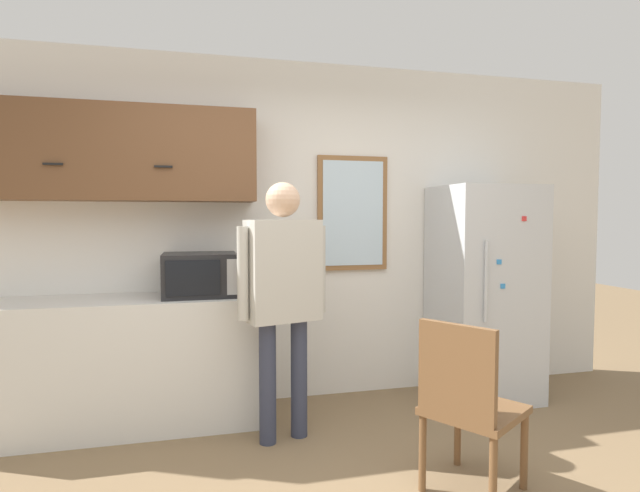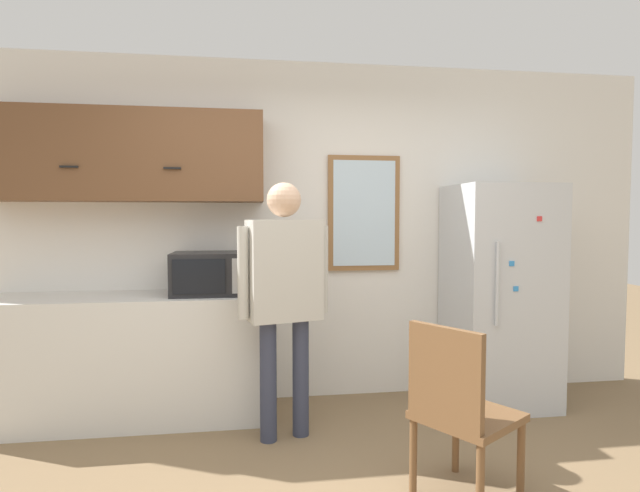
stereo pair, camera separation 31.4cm
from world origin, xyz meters
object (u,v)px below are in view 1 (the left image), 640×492
person (283,283)px  chair (467,400)px  refrigerator (484,292)px  microwave (200,275)px

person → chair: person is taller
person → chair: 1.32m
person → refrigerator: refrigerator is taller
microwave → person: (0.52, -0.45, -0.02)m
microwave → person: 0.69m
microwave → person: bearing=-40.9°
microwave → chair: size_ratio=0.55×
person → microwave: bearing=124.4°
chair → person: bearing=9.2°
refrigerator → chair: refrigerator is taller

